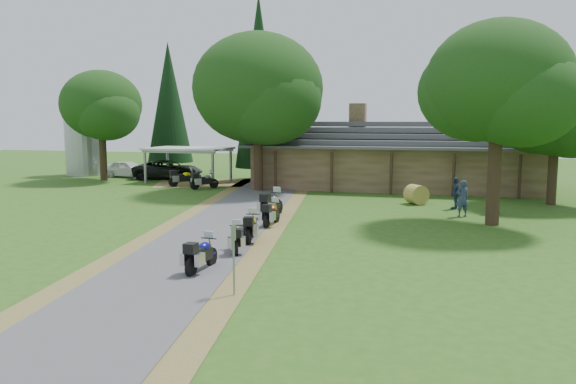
% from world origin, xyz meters
% --- Properties ---
extents(ground, '(120.00, 120.00, 0.00)m').
position_xyz_m(ground, '(0.00, 0.00, 0.00)').
color(ground, '#2B5819').
rests_on(ground, ground).
extents(driveway, '(51.95, 51.95, 0.00)m').
position_xyz_m(driveway, '(-0.50, 4.00, 0.00)').
color(driveway, '#49494C').
rests_on(driveway, ground).
extents(lodge, '(21.40, 9.40, 4.90)m').
position_xyz_m(lodge, '(6.00, 24.00, 2.45)').
color(lodge, brown).
rests_on(lodge, ground).
extents(silo, '(3.28, 3.28, 6.56)m').
position_xyz_m(silo, '(-21.79, 26.11, 3.28)').
color(silo, gray).
rests_on(silo, ground).
extents(carport, '(6.50, 4.44, 2.76)m').
position_xyz_m(carport, '(-10.24, 23.16, 1.38)').
color(carport, silver).
rests_on(carport, ground).
extents(car_white_sedan, '(3.10, 5.82, 1.85)m').
position_xyz_m(car_white_sedan, '(-16.97, 25.29, 0.92)').
color(car_white_sedan, white).
rests_on(car_white_sedan, ground).
extents(car_dark_suv, '(3.99, 6.70, 2.40)m').
position_xyz_m(car_dark_suv, '(-12.89, 24.79, 1.20)').
color(car_dark_suv, black).
rests_on(car_dark_suv, ground).
extents(motorcycle_row_a, '(0.74, 1.84, 1.23)m').
position_xyz_m(motorcycle_row_a, '(1.36, -1.32, 0.61)').
color(motorcycle_row_a, navy).
rests_on(motorcycle_row_a, ground).
extents(motorcycle_row_b, '(1.08, 1.77, 1.15)m').
position_xyz_m(motorcycle_row_b, '(1.57, 1.48, 0.58)').
color(motorcycle_row_b, '#A8ABB0').
rests_on(motorcycle_row_b, ground).
extents(motorcycle_row_c, '(0.94, 1.94, 1.27)m').
position_xyz_m(motorcycle_row_c, '(1.49, 3.49, 0.64)').
color(motorcycle_row_c, gold).
rests_on(motorcycle_row_c, ground).
extents(motorcycle_row_d, '(0.69, 1.84, 1.24)m').
position_xyz_m(motorcycle_row_d, '(1.35, 7.01, 0.62)').
color(motorcycle_row_d, '#CD420D').
rests_on(motorcycle_row_d, ground).
extents(motorcycle_row_e, '(0.99, 2.20, 1.46)m').
position_xyz_m(motorcycle_row_e, '(0.72, 9.29, 0.73)').
color(motorcycle_row_e, black).
rests_on(motorcycle_row_e, ground).
extents(motorcycle_carport_a, '(1.96, 1.85, 1.39)m').
position_xyz_m(motorcycle_carport_a, '(-9.41, 20.39, 0.70)').
color(motorcycle_carport_a, '#E9E808').
rests_on(motorcycle_carport_a, ground).
extents(motorcycle_carport_b, '(1.73, 1.94, 1.35)m').
position_xyz_m(motorcycle_carport_b, '(-7.27, 19.27, 0.67)').
color(motorcycle_carport_b, gray).
rests_on(motorcycle_carport_b, ground).
extents(person_a, '(0.77, 0.69, 2.23)m').
position_xyz_m(person_a, '(10.20, 11.77, 1.12)').
color(person_a, navy).
rests_on(person_a, ground).
extents(person_b, '(0.72, 0.65, 2.08)m').
position_xyz_m(person_b, '(11.82, 13.12, 1.04)').
color(person_b, navy).
rests_on(person_b, ground).
extents(person_c, '(0.56, 0.68, 2.11)m').
position_xyz_m(person_c, '(9.95, 14.26, 1.05)').
color(person_c, navy).
rests_on(person_c, ground).
extents(hay_bale, '(1.54, 1.51, 1.15)m').
position_xyz_m(hay_bale, '(7.78, 15.63, 0.58)').
color(hay_bale, olive).
rests_on(hay_bale, ground).
extents(sign_post, '(0.37, 0.06, 2.07)m').
position_xyz_m(sign_post, '(3.30, -3.54, 1.04)').
color(sign_post, gray).
rests_on(sign_post, ground).
extents(oak_lodge_left, '(9.03, 9.03, 11.48)m').
position_xyz_m(oak_lodge_left, '(-3.18, 19.29, 5.74)').
color(oak_lodge_left, '#153710').
rests_on(oak_lodge_left, ground).
extents(oak_lodge_right, '(6.19, 6.19, 8.88)m').
position_xyz_m(oak_lodge_right, '(15.49, 17.43, 4.44)').
color(oak_lodge_right, '#153710').
rests_on(oak_lodge_right, ground).
extents(oak_driveway, '(6.67, 6.67, 10.89)m').
position_xyz_m(oak_driveway, '(11.49, 9.77, 5.44)').
color(oak_driveway, '#153710').
rests_on(oak_driveway, ground).
extents(oak_silo, '(6.51, 6.51, 10.00)m').
position_xyz_m(oak_silo, '(-17.57, 22.57, 5.00)').
color(oak_silo, '#153710').
rests_on(oak_silo, ground).
extents(cedar_near, '(4.02, 4.02, 15.04)m').
position_xyz_m(cedar_near, '(-5.24, 26.12, 7.52)').
color(cedar_near, black).
rests_on(cedar_near, ground).
extents(cedar_far, '(4.14, 4.14, 11.95)m').
position_xyz_m(cedar_far, '(-14.80, 29.16, 5.98)').
color(cedar_far, black).
rests_on(cedar_far, ground).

